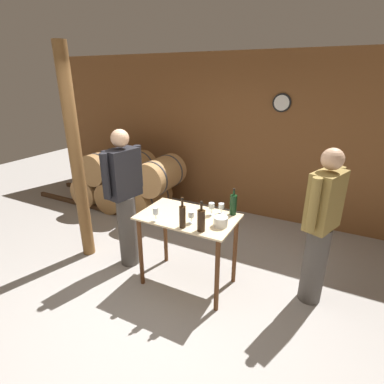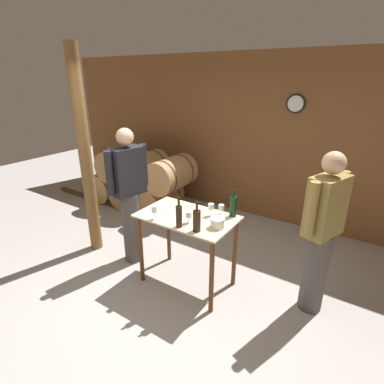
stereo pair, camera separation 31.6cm
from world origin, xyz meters
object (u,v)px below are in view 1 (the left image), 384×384
at_px(person_host, 125,197).
at_px(wine_bottle_far_left, 182,216).
at_px(wine_glass_near_center, 191,215).
at_px(person_visitor_with_scarf, 321,226).
at_px(wine_glass_far_side, 221,206).
at_px(wooden_post, 76,160).
at_px(wine_bottle_left, 201,220).
at_px(wine_bottle_center, 233,204).
at_px(ice_bucket, 221,222).
at_px(wine_glass_near_right, 212,206).
at_px(wine_glass_near_left, 156,211).

bearing_deg(person_host, wine_bottle_far_left, -15.72).
relative_size(wine_glass_near_center, person_visitor_with_scarf, 0.07).
relative_size(wine_glass_far_side, person_visitor_with_scarf, 0.07).
distance_m(wooden_post, wine_bottle_left, 1.86).
relative_size(wine_bottle_left, wine_glass_near_center, 2.49).
height_order(wooden_post, wine_bottle_left, wooden_post).
height_order(wine_bottle_center, ice_bucket, wine_bottle_center).
bearing_deg(ice_bucket, person_host, 177.08).
relative_size(wine_glass_near_right, wine_glass_far_side, 1.17).
height_order(wine_glass_near_left, person_host, person_host).
bearing_deg(wine_glass_near_center, wine_glass_near_left, -159.41).
xyz_separation_m(wine_glass_near_center, wine_glass_far_side, (0.19, 0.36, -0.00)).
bearing_deg(wine_glass_near_right, wine_bottle_far_left, -109.33).
height_order(wooden_post, wine_bottle_far_left, wooden_post).
xyz_separation_m(wine_glass_near_center, person_visitor_with_scarf, (1.22, 0.50, -0.07)).
distance_m(wine_bottle_center, person_host, 1.33).
bearing_deg(wine_bottle_left, wooden_post, 174.69).
height_order(wine_glass_near_right, ice_bucket, wine_glass_near_right).
bearing_deg(wine_bottle_left, wine_glass_near_center, 147.36).
height_order(wine_bottle_far_left, wine_glass_near_center, wine_bottle_far_left).
bearing_deg(person_host, person_visitor_with_scarf, 9.18).
relative_size(wine_glass_near_right, ice_bucket, 0.97).
bearing_deg(wine_bottle_far_left, person_host, 164.28).
bearing_deg(ice_bucket, wine_glass_near_center, -165.93).
relative_size(wine_bottle_left, wine_bottle_center, 1.03).
bearing_deg(wine_glass_near_right, wine_glass_far_side, 44.29).
height_order(wine_glass_far_side, ice_bucket, wine_glass_far_side).
distance_m(wooden_post, wine_glass_near_left, 1.36).
relative_size(wine_bottle_center, wine_glass_near_left, 1.99).
distance_m(wine_bottle_far_left, person_host, 1.00).
height_order(wooden_post, person_host, wooden_post).
bearing_deg(wine_glass_near_center, person_host, 171.87).
relative_size(wine_bottle_center, ice_bucket, 2.10).
bearing_deg(wine_glass_near_center, wine_bottle_center, 51.53).
xyz_separation_m(wine_bottle_center, wine_glass_far_side, (-0.12, -0.04, -0.03)).
xyz_separation_m(wine_bottle_center, person_host, (-1.31, -0.26, -0.07)).
relative_size(wine_glass_near_center, wine_glass_far_side, 1.05).
height_order(wooden_post, wine_glass_near_center, wooden_post).
distance_m(wine_glass_near_left, person_host, 0.70).
bearing_deg(wine_bottle_far_left, wine_glass_near_center, 75.70).
bearing_deg(wine_glass_near_left, ice_bucket, 17.65).
bearing_deg(wine_bottle_left, person_host, 167.89).
xyz_separation_m(wine_bottle_far_left, person_visitor_with_scarf, (1.25, 0.63, -0.10)).
distance_m(wine_glass_near_left, person_visitor_with_scarf, 1.70).
bearing_deg(ice_bucket, wine_glass_near_right, 133.75).
relative_size(wine_bottle_center, wine_glass_near_right, 2.18).
xyz_separation_m(wooden_post, person_host, (0.67, 0.08, -0.41)).
xyz_separation_m(wine_glass_near_left, wine_glass_near_right, (0.46, 0.41, -0.01)).
relative_size(wine_glass_far_side, ice_bucket, 0.83).
bearing_deg(wine_glass_near_right, wine_glass_near_center, -111.57).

